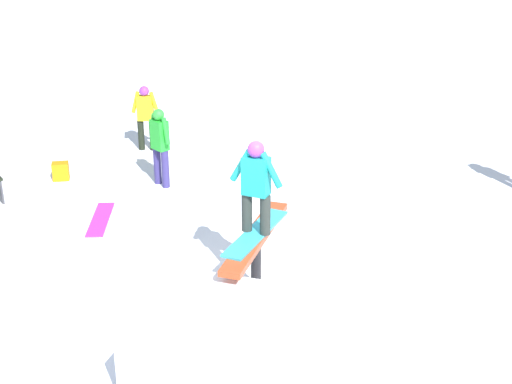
{
  "coord_description": "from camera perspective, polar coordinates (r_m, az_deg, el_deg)",
  "views": [
    {
      "loc": [
        -8.4,
        -0.65,
        5.01
      ],
      "look_at": [
        0.0,
        0.0,
        1.46
      ],
      "focal_mm": 50.0,
      "sensor_mm": 36.0,
      "label": 1
    }
  ],
  "objects": [
    {
      "name": "bystander_green",
      "position": [
        13.04,
        -7.69,
        3.9
      ],
      "size": [
        0.47,
        0.48,
        1.46
      ],
      "rotation": [
        0.0,
        0.0,
        3.95
      ],
      "color": "navy",
      "rests_on": "ground"
    },
    {
      "name": "loose_snowboard_magenta",
      "position": [
        12.09,
        -12.33,
        -2.14
      ],
      "size": [
        1.34,
        0.43,
        0.02
      ],
      "primitive_type": "cube",
      "rotation": [
        0.0,
        0.0,
        0.12
      ],
      "color": "#D62CA4",
      "rests_on": "ground"
    },
    {
      "name": "ground_plane",
      "position": [
        9.8,
        -0.0,
        -7.89
      ],
      "size": [
        60.0,
        60.0,
        0.0
      ],
      "primitive_type": "plane",
      "color": "white"
    },
    {
      "name": "backpack_on_snow",
      "position": [
        13.89,
        -15.36,
        1.61
      ],
      "size": [
        0.29,
        0.34,
        0.34
      ],
      "primitive_type": "cube",
      "rotation": [
        0.0,
        0.0,
        1.82
      ],
      "color": "orange",
      "rests_on": "ground"
    },
    {
      "name": "bystander_yellow",
      "position": [
        14.99,
        -8.83,
        6.15
      ],
      "size": [
        0.2,
        0.59,
        1.37
      ],
      "rotation": [
        0.0,
        0.0,
        4.69
      ],
      "color": "black",
      "rests_on": "ground"
    },
    {
      "name": "main_rider_on_rail",
      "position": [
        9.13,
        -0.0,
        0.12
      ],
      "size": [
        1.55,
        0.78,
        1.29
      ],
      "rotation": [
        0.0,
        0.0,
        -0.34
      ],
      "color": "#30AEC9",
      "rests_on": "rail_feature"
    },
    {
      "name": "rail_feature",
      "position": [
        9.45,
        -0.0,
        -4.15
      ],
      "size": [
        2.18,
        0.76,
        0.86
      ],
      "rotation": [
        0.0,
        0.0,
        -0.22
      ],
      "color": "black",
      "rests_on": "ground"
    },
    {
      "name": "snow_kicker_ramp",
      "position": [
        8.29,
        -3.52,
        -11.61
      ],
      "size": [
        2.09,
        1.86,
        0.65
      ],
      "primitive_type": "cube",
      "rotation": [
        0.0,
        0.0,
        -0.22
      ],
      "color": "white",
      "rests_on": "ground"
    }
  ]
}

